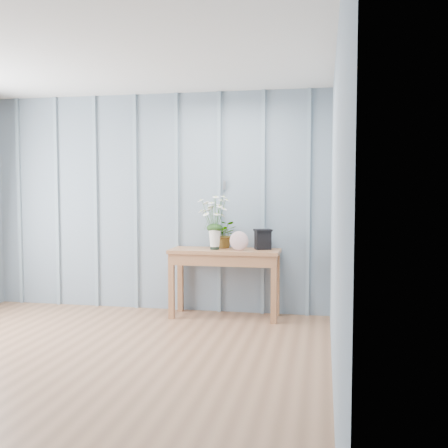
% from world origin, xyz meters
% --- Properties ---
extents(ground, '(4.50, 4.50, 0.00)m').
position_xyz_m(ground, '(0.00, 0.00, 0.00)').
color(ground, brown).
rests_on(ground, ground).
extents(room_shell, '(4.00, 4.50, 2.50)m').
position_xyz_m(room_shell, '(0.00, 0.92, 1.99)').
color(room_shell, gray).
rests_on(room_shell, ground).
extents(sideboard, '(1.20, 0.45, 0.75)m').
position_xyz_m(sideboard, '(0.86, 1.99, 0.64)').
color(sideboard, '#955E39').
rests_on(sideboard, ground).
extents(daisy_vase, '(0.43, 0.33, 0.61)m').
position_xyz_m(daisy_vase, '(0.76, 1.95, 1.13)').
color(daisy_vase, black).
rests_on(daisy_vase, sideboard).
extents(spider_plant, '(0.28, 0.24, 0.30)m').
position_xyz_m(spider_plant, '(0.84, 2.13, 0.90)').
color(spider_plant, '#173712').
rests_on(spider_plant, sideboard).
extents(felt_disc_vessel, '(0.21, 0.08, 0.21)m').
position_xyz_m(felt_disc_vessel, '(1.04, 1.89, 0.85)').
color(felt_disc_vessel, '#8A4E5E').
rests_on(felt_disc_vessel, sideboard).
extents(carved_box, '(0.22, 0.20, 0.22)m').
position_xyz_m(carved_box, '(1.27, 2.05, 0.86)').
color(carved_box, black).
rests_on(carved_box, sideboard).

